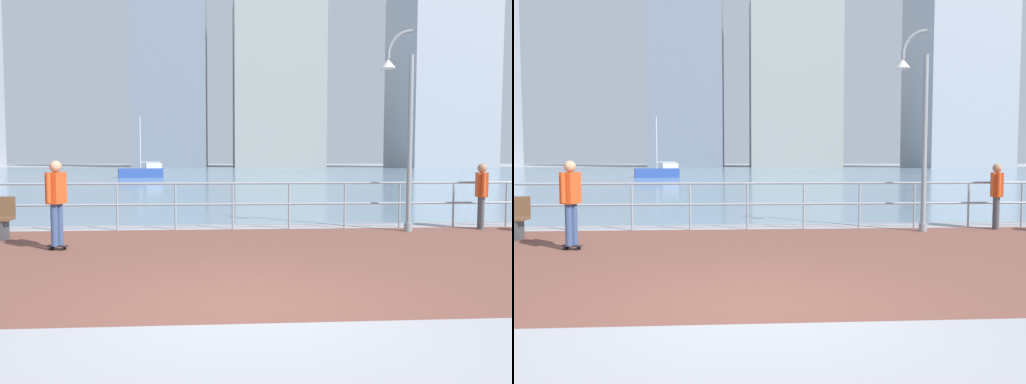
# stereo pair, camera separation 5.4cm
# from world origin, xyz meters

# --- Properties ---
(ground) EXTENTS (220.00, 220.00, 0.00)m
(ground) POSITION_xyz_m (0.00, 40.00, 0.00)
(ground) COLOR #9E9EA3
(brick_paving) EXTENTS (28.00, 7.15, 0.01)m
(brick_paving) POSITION_xyz_m (0.00, 2.92, 0.00)
(brick_paving) COLOR brown
(brick_paving) RESTS_ON ground
(harbor_water) EXTENTS (180.00, 88.00, 0.00)m
(harbor_water) POSITION_xyz_m (0.00, 51.50, 0.00)
(harbor_water) COLOR #6B899E
(harbor_water) RESTS_ON ground
(waterfront_railing) EXTENTS (25.25, 0.06, 1.17)m
(waterfront_railing) POSITION_xyz_m (-0.00, 6.50, 0.80)
(waterfront_railing) COLOR #8C99A3
(waterfront_railing) RESTS_ON ground
(lamppost) EXTENTS (0.82, 0.36, 4.78)m
(lamppost) POSITION_xyz_m (4.03, 5.91, 2.64)
(lamppost) COLOR gray
(lamppost) RESTS_ON ground
(skateboarder) EXTENTS (0.41, 0.55, 1.71)m
(skateboarder) POSITION_xyz_m (-3.42, 3.92, 1.03)
(skateboarder) COLOR black
(skateboarder) RESTS_ON ground
(bystander) EXTENTS (0.33, 0.55, 1.63)m
(bystander) POSITION_xyz_m (6.15, 6.15, 0.96)
(bystander) COLOR #4C4C51
(bystander) RESTS_ON ground
(sailboat_white) EXTENTS (4.10, 2.19, 5.50)m
(sailboat_white) POSITION_xyz_m (-7.41, 40.65, 0.53)
(sailboat_white) COLOR #284799
(sailboat_white) RESTS_ON ground
(tower_concrete) EXTENTS (15.53, 17.16, 35.72)m
(tower_concrete) POSITION_xyz_m (41.34, 89.19, 17.03)
(tower_concrete) COLOR #A3A8B2
(tower_concrete) RESTS_ON ground
(tower_glass) EXTENTS (14.01, 13.83, 48.62)m
(tower_glass) POSITION_xyz_m (-10.11, 97.22, 23.47)
(tower_glass) COLOR slate
(tower_glass) RESTS_ON ground
(tower_slate) EXTENTS (17.54, 16.22, 35.83)m
(tower_slate) POSITION_xyz_m (11.14, 97.85, 17.08)
(tower_slate) COLOR #939993
(tower_slate) RESTS_ON ground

